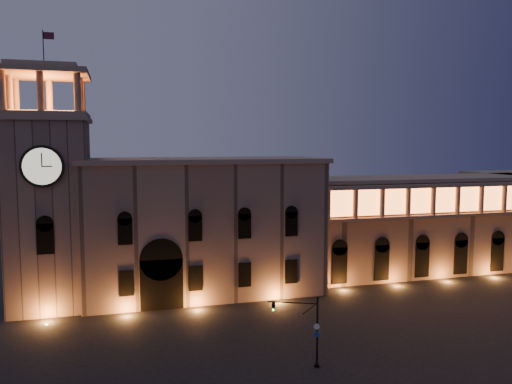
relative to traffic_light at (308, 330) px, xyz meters
The scene contains 5 objects.
ground 5.18m from the traffic_light, 139.90° to the left, with size 160.00×160.00×0.00m, color black.
government_building 25.62m from the traffic_light, 101.82° to the left, with size 30.80×12.80×17.60m.
clock_tower 34.55m from the traffic_light, 135.00° to the left, with size 9.80×9.80×32.40m.
colonnade_wing 39.45m from the traffic_light, 42.46° to the left, with size 40.60×11.50×14.50m.
traffic_light is the anchor object (origin of this frame).
Camera 1 is at (-12.52, -41.88, 19.39)m, focal length 35.00 mm.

